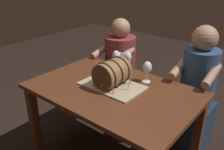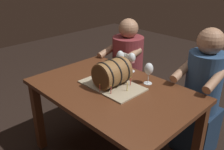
{
  "view_description": "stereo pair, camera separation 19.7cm",
  "coord_description": "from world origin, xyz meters",
  "px_view_note": "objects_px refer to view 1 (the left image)",
  "views": [
    {
      "loc": [
        1.11,
        -1.36,
        1.65
      ],
      "look_at": [
        -0.03,
        0.03,
        0.83
      ],
      "focal_mm": 39.4,
      "sensor_mm": 36.0,
      "label": 1
    },
    {
      "loc": [
        1.25,
        -1.23,
        1.65
      ],
      "look_at": [
        -0.03,
        0.03,
        0.83
      ],
      "focal_mm": 39.4,
      "sensor_mm": 36.0,
      "label": 2
    }
  ],
  "objects_px": {
    "wine_glass_rose": "(128,58)",
    "wine_glass_amber": "(116,57)",
    "person_seated_left": "(120,72)",
    "dining_table": "(113,100)",
    "menu_card": "(121,61)",
    "wine_glass_empty": "(147,68)",
    "person_seated_right": "(196,95)",
    "barrel_cake": "(112,74)"
  },
  "relations": [
    {
      "from": "person_seated_right",
      "to": "menu_card",
      "type": "bearing_deg",
      "value": -154.83
    },
    {
      "from": "person_seated_left",
      "to": "person_seated_right",
      "type": "relative_size",
      "value": 0.95
    },
    {
      "from": "menu_card",
      "to": "dining_table",
      "type": "bearing_deg",
      "value": -58.18
    },
    {
      "from": "menu_card",
      "to": "wine_glass_empty",
      "type": "bearing_deg",
      "value": -11.49
    },
    {
      "from": "wine_glass_rose",
      "to": "dining_table",
      "type": "bearing_deg",
      "value": -71.5
    },
    {
      "from": "person_seated_right",
      "to": "wine_glass_empty",
      "type": "bearing_deg",
      "value": -127.48
    },
    {
      "from": "dining_table",
      "to": "barrel_cake",
      "type": "bearing_deg",
      "value": 139.91
    },
    {
      "from": "wine_glass_rose",
      "to": "person_seated_right",
      "type": "xyz_separation_m",
      "value": [
        0.57,
        0.3,
        -0.32
      ]
    },
    {
      "from": "menu_card",
      "to": "person_seated_left",
      "type": "height_order",
      "value": "person_seated_left"
    },
    {
      "from": "wine_glass_empty",
      "to": "wine_glass_amber",
      "type": "height_order",
      "value": "wine_glass_amber"
    },
    {
      "from": "person_seated_right",
      "to": "wine_glass_amber",
      "type": "bearing_deg",
      "value": -152.67
    },
    {
      "from": "dining_table",
      "to": "person_seated_left",
      "type": "height_order",
      "value": "person_seated_left"
    },
    {
      "from": "person_seated_left",
      "to": "wine_glass_amber",
      "type": "bearing_deg",
      "value": -57.62
    },
    {
      "from": "wine_glass_amber",
      "to": "person_seated_right",
      "type": "xyz_separation_m",
      "value": [
        0.67,
        0.35,
        -0.31
      ]
    },
    {
      "from": "wine_glass_rose",
      "to": "wine_glass_empty",
      "type": "bearing_deg",
      "value": -18.99
    },
    {
      "from": "dining_table",
      "to": "barrel_cake",
      "type": "height_order",
      "value": "barrel_cake"
    },
    {
      "from": "barrel_cake",
      "to": "wine_glass_amber",
      "type": "relative_size",
      "value": 2.71
    },
    {
      "from": "barrel_cake",
      "to": "person_seated_right",
      "type": "distance_m",
      "value": 0.85
    },
    {
      "from": "dining_table",
      "to": "person_seated_right",
      "type": "height_order",
      "value": "person_seated_right"
    },
    {
      "from": "barrel_cake",
      "to": "person_seated_left",
      "type": "relative_size",
      "value": 0.45
    },
    {
      "from": "person_seated_left",
      "to": "menu_card",
      "type": "bearing_deg",
      "value": -51.26
    },
    {
      "from": "barrel_cake",
      "to": "wine_glass_rose",
      "type": "height_order",
      "value": "barrel_cake"
    },
    {
      "from": "dining_table",
      "to": "wine_glass_amber",
      "type": "height_order",
      "value": "wine_glass_amber"
    },
    {
      "from": "wine_glass_empty",
      "to": "barrel_cake",
      "type": "bearing_deg",
      "value": -125.19
    },
    {
      "from": "wine_glass_rose",
      "to": "wine_glass_amber",
      "type": "bearing_deg",
      "value": -156.01
    },
    {
      "from": "wine_glass_amber",
      "to": "menu_card",
      "type": "distance_m",
      "value": 0.06
    },
    {
      "from": "person_seated_left",
      "to": "wine_glass_empty",
      "type": "bearing_deg",
      "value": -33.72
    },
    {
      "from": "wine_glass_empty",
      "to": "wine_glass_amber",
      "type": "xyz_separation_m",
      "value": [
        -0.37,
        0.05,
        -0.01
      ]
    },
    {
      "from": "wine_glass_amber",
      "to": "person_seated_right",
      "type": "bearing_deg",
      "value": 27.33
    },
    {
      "from": "dining_table",
      "to": "person_seated_left",
      "type": "bearing_deg",
      "value": 123.61
    },
    {
      "from": "wine_glass_rose",
      "to": "person_seated_left",
      "type": "height_order",
      "value": "person_seated_left"
    },
    {
      "from": "dining_table",
      "to": "wine_glass_empty",
      "type": "relative_size",
      "value": 7.25
    },
    {
      "from": "menu_card",
      "to": "person_seated_left",
      "type": "bearing_deg",
      "value": 131.74
    },
    {
      "from": "barrel_cake",
      "to": "menu_card",
      "type": "relative_size",
      "value": 3.19
    },
    {
      "from": "menu_card",
      "to": "person_seated_left",
      "type": "relative_size",
      "value": 0.14
    },
    {
      "from": "person_seated_right",
      "to": "dining_table",
      "type": "bearing_deg",
      "value": -123.62
    },
    {
      "from": "dining_table",
      "to": "wine_glass_rose",
      "type": "height_order",
      "value": "wine_glass_rose"
    },
    {
      "from": "menu_card",
      "to": "person_seated_right",
      "type": "relative_size",
      "value": 0.13
    },
    {
      "from": "menu_card",
      "to": "wine_glass_amber",
      "type": "bearing_deg",
      "value": -116.31
    },
    {
      "from": "dining_table",
      "to": "menu_card",
      "type": "distance_m",
      "value": 0.46
    },
    {
      "from": "wine_glass_rose",
      "to": "wine_glass_amber",
      "type": "distance_m",
      "value": 0.11
    },
    {
      "from": "dining_table",
      "to": "person_seated_left",
      "type": "xyz_separation_m",
      "value": [
        -0.44,
        0.67,
        -0.1
      ]
    }
  ]
}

